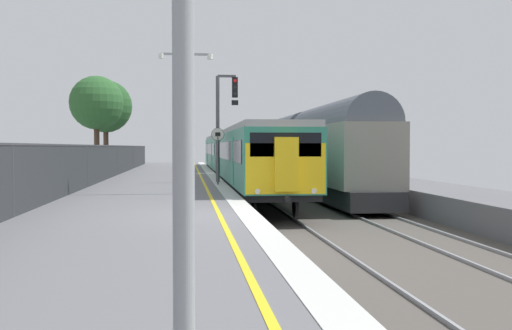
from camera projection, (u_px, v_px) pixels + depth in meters
ground at (334, 237)px, 16.38m from camera, size 17.40×110.00×1.21m
commuter_train_at_platform at (236, 154)px, 41.53m from camera, size 2.83×42.17×3.81m
freight_train_adjacent_track at (274, 148)px, 52.26m from camera, size 2.60×57.53×4.84m
signal_gantry at (223, 116)px, 30.89m from camera, size 1.10×0.24×5.29m
speed_limit_sign at (218, 148)px, 28.85m from camera, size 0.59×0.08×2.62m
platform_lamp_mid at (186, 109)px, 23.21m from camera, size 2.00×0.20×5.27m
platform_back_fence at (12, 179)px, 15.45m from camera, size 0.07×99.00×1.84m
background_tree_left at (105, 108)px, 47.45m from camera, size 3.96×3.96×6.79m
background_tree_centre at (98, 105)px, 39.55m from camera, size 3.39×3.39×6.22m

